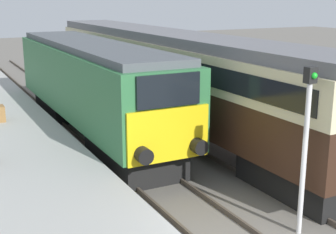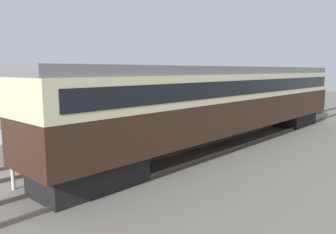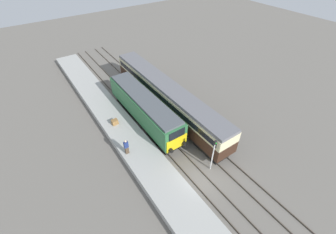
% 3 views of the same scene
% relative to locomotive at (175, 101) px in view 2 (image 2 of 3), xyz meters
% --- Properties ---
extents(platform_left, '(3.50, 50.00, 0.84)m').
position_rel_locomotive_xyz_m(platform_left, '(-3.30, -2.35, -1.66)').
color(platform_left, '#A8A8A3').
rests_on(platform_left, ground_plane).
extents(rails_near_track, '(1.51, 60.00, 0.14)m').
position_rel_locomotive_xyz_m(rails_near_track, '(0.00, -5.35, -2.01)').
color(rails_near_track, '#4C4238').
rests_on(rails_near_track, ground_plane).
extents(rails_far_track, '(1.50, 60.00, 0.14)m').
position_rel_locomotive_xyz_m(rails_far_track, '(3.40, -5.35, -2.01)').
color(rails_far_track, '#4C4238').
rests_on(rails_far_track, ground_plane).
extents(locomotive, '(2.70, 13.50, 3.74)m').
position_rel_locomotive_xyz_m(locomotive, '(0.00, 0.00, 0.00)').
color(locomotive, black).
rests_on(locomotive, ground_plane).
extents(passenger_carriage, '(2.75, 21.34, 4.02)m').
position_rel_locomotive_xyz_m(passenger_carriage, '(3.40, 0.34, 0.38)').
color(passenger_carriage, black).
rests_on(passenger_carriage, ground_plane).
extents(person_on_platform, '(0.44, 0.26, 1.83)m').
position_rel_locomotive_xyz_m(person_on_platform, '(-4.45, -4.11, -0.32)').
color(person_on_platform, '#473828').
rests_on(person_on_platform, platform_left).
extents(signal_post, '(0.24, 0.28, 3.96)m').
position_rel_locomotive_xyz_m(signal_post, '(1.70, -9.96, 0.27)').
color(signal_post, silver).
rests_on(signal_post, ground_plane).
extents(luggage_crate, '(0.70, 0.56, 0.60)m').
position_rel_locomotive_xyz_m(luggage_crate, '(-3.62, 0.73, -0.94)').
color(luggage_crate, olive).
rests_on(luggage_crate, platform_left).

